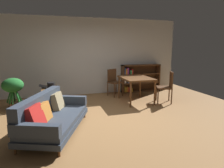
{
  "coord_description": "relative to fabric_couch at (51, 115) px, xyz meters",
  "views": [
    {
      "loc": [
        -1.15,
        -4.33,
        1.7
      ],
      "look_at": [
        0.24,
        0.4,
        0.76
      ],
      "focal_mm": 31.5,
      "sensor_mm": 36.0,
      "label": 1
    }
  ],
  "objects": [
    {
      "name": "media_console",
      "position": [
        -0.06,
        1.74,
        -0.09
      ],
      "size": [
        0.42,
        1.24,
        0.53
      ],
      "color": "brown",
      "rests_on": "ground_plane"
    },
    {
      "name": "potted_floor_plant",
      "position": [
        -0.98,
        1.76,
        0.25
      ],
      "size": [
        0.55,
        0.55,
        0.88
      ],
      "color": "brown",
      "rests_on": "ground_plane"
    },
    {
      "name": "desk_speaker",
      "position": [
        -0.0,
        1.55,
        0.28
      ],
      "size": [
        0.19,
        0.19,
        0.22
      ],
      "color": "black",
      "rests_on": "media_console"
    },
    {
      "name": "bookshelf",
      "position": [
        3.15,
        2.92,
        0.15
      ],
      "size": [
        1.5,
        0.32,
        1.04
      ],
      "color": "#56351E",
      "rests_on": "ground_plane"
    },
    {
      "name": "dining_chair_near",
      "position": [
        2.09,
        2.55,
        0.18
      ],
      "size": [
        0.55,
        0.53,
        0.93
      ],
      "color": "#56351E",
      "rests_on": "ground_plane"
    },
    {
      "name": "ground_plane",
      "position": [
        1.27,
        0.4,
        -0.35
      ],
      "size": [
        8.16,
        8.16,
        0.0
      ],
      "primitive_type": "plane",
      "color": "#9E7042"
    },
    {
      "name": "open_laptop",
      "position": [
        -0.12,
        2.02,
        0.2
      ],
      "size": [
        0.41,
        0.32,
        0.08
      ],
      "color": "#333338",
      "rests_on": "media_console"
    },
    {
      "name": "back_wall_panel",
      "position": [
        1.27,
        3.1,
        1.0
      ],
      "size": [
        6.8,
        0.1,
        2.7
      ],
      "primitive_type": "cube",
      "color": "silver",
      "rests_on": "ground_plane"
    },
    {
      "name": "dining_chair_far",
      "position": [
        3.39,
        1.26,
        0.18
      ],
      "size": [
        0.56,
        0.56,
        0.96
      ],
      "color": "#56351E",
      "rests_on": "ground_plane"
    },
    {
      "name": "dining_table",
      "position": [
        2.52,
        1.61,
        0.33
      ],
      "size": [
        0.86,
        1.14,
        0.77
      ],
      "color": "brown",
      "rests_on": "ground_plane"
    },
    {
      "name": "fabric_couch",
      "position": [
        0.0,
        0.0,
        0.0
      ],
      "size": [
        1.49,
        2.09,
        0.77
      ],
      "color": "brown",
      "rests_on": "ground_plane"
    }
  ]
}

